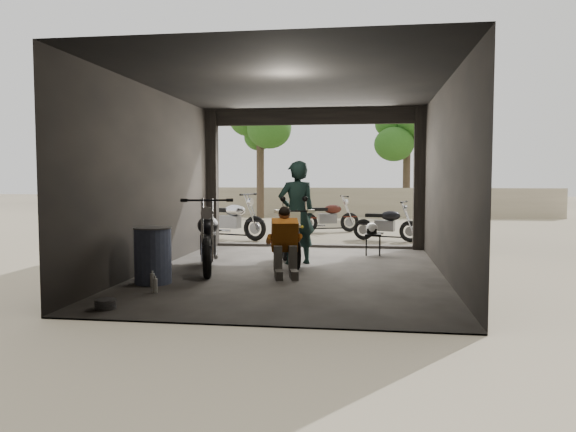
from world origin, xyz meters
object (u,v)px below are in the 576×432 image
(outside_bike_c, at_px, (386,221))
(rider, at_px, (297,213))
(oil_drum, at_px, (153,256))
(sign_post, at_px, (470,182))
(helmet, at_px, (372,228))
(mechanic, at_px, (285,244))
(stool, at_px, (373,237))
(outside_bike_a, at_px, (231,216))
(outside_bike_b, at_px, (329,214))
(main_bike, at_px, (290,237))
(left_bike, at_px, (208,234))

(outside_bike_c, distance_m, rider, 4.58)
(oil_drum, bearing_deg, sign_post, 41.54)
(outside_bike_c, xyz_separation_m, helmet, (-0.39, -2.80, 0.06))
(mechanic, distance_m, stool, 3.15)
(rider, bearing_deg, oil_drum, 23.97)
(outside_bike_a, distance_m, mechanic, 5.80)
(outside_bike_b, relative_size, stool, 3.48)
(helmet, bearing_deg, main_bike, -121.09)
(left_bike, xyz_separation_m, sign_post, (5.00, 3.57, 0.90))
(main_bike, xyz_separation_m, sign_post, (3.67, 2.77, 1.00))
(mechanic, distance_m, helmet, 3.12)
(main_bike, distance_m, rider, 0.46)
(stool, distance_m, oil_drum, 4.95)
(outside_bike_b, distance_m, sign_post, 5.06)
(outside_bike_b, relative_size, helmet, 6.27)
(outside_bike_a, height_order, rider, rider)
(outside_bike_a, xyz_separation_m, mechanic, (2.23, -5.35, -0.05))
(main_bike, distance_m, sign_post, 4.71)
(sign_post, bearing_deg, oil_drum, -132.99)
(helmet, bearing_deg, left_bike, -127.12)
(main_bike, distance_m, helmet, 2.14)
(main_bike, height_order, outside_bike_c, main_bike)
(rider, bearing_deg, helmet, -160.51)
(mechanic, bearing_deg, oil_drum, -169.71)
(rider, bearing_deg, outside_bike_a, -85.60)
(outside_bike_a, xyz_separation_m, sign_post, (5.81, -1.32, 0.93))
(outside_bike_b, distance_m, oil_drum, 8.75)
(helmet, distance_m, oil_drum, 4.92)
(outside_bike_a, relative_size, outside_bike_b, 1.12)
(main_bike, xyz_separation_m, rider, (0.10, 0.14, 0.43))
(left_bike, relative_size, oil_drum, 2.19)
(outside_bike_b, height_order, oil_drum, outside_bike_b)
(outside_bike_b, height_order, outside_bike_c, outside_bike_b)
(outside_bike_a, relative_size, oil_drum, 2.08)
(outside_bike_c, distance_m, stool, 2.81)
(left_bike, height_order, stool, left_bike)
(outside_bike_a, relative_size, helmet, 7.02)
(left_bike, bearing_deg, outside_bike_c, 42.87)
(stool, bearing_deg, sign_post, 30.15)
(outside_bike_a, distance_m, oil_drum, 6.20)
(mechanic, bearing_deg, outside_bike_c, 58.95)
(mechanic, bearing_deg, helmet, 49.91)
(rider, height_order, helmet, rider)
(stool, bearing_deg, oil_drum, -132.82)
(stool, xyz_separation_m, helmet, (-0.03, -0.01, 0.19))
(mechanic, distance_m, oil_drum, 2.10)
(outside_bike_b, distance_m, helmet, 5.03)
(main_bike, bearing_deg, helmet, 28.60)
(main_bike, relative_size, outside_bike_b, 1.00)
(outside_bike_a, xyz_separation_m, stool, (3.67, -2.56, -0.22))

